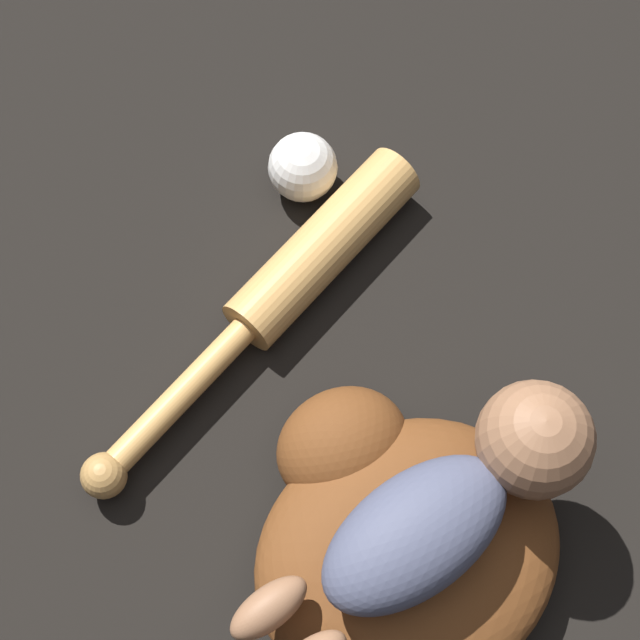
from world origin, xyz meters
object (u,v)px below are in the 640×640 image
Objects in this scene: baseball_glove at (396,535)px; baby_figure at (456,502)px; baseball at (303,167)px; baseball_bat at (290,282)px.

baby_figure reaches higher than baseball_glove.
baby_figure is at bearing -117.11° from baseball.
baseball is (0.19, 0.37, -0.10)m from baby_figure.
baby_figure is 0.76× the size of baseball_bat.
baseball_glove is 0.42m from baseball.
baseball_bat is (0.08, 0.29, -0.11)m from baby_figure.
baseball_glove is 0.98× the size of baby_figure.
baseball_glove is at bearing 145.54° from baby_figure.
baseball_glove is 0.10m from baby_figure.
baseball reaches higher than baseball_bat.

